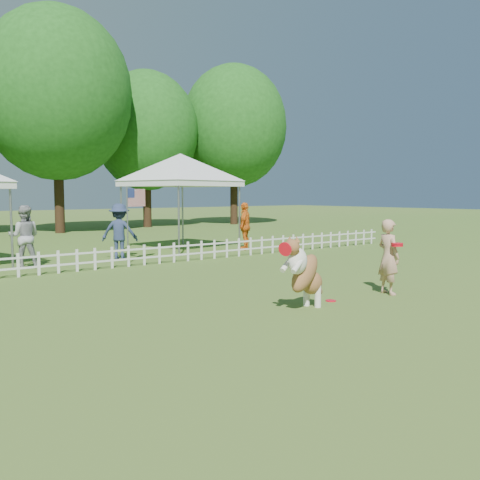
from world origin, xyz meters
The scene contains 13 objects.
ground centered at (0.00, 0.00, 0.00)m, with size 120.00×120.00×0.00m, color #3A6C22.
picket_fence centered at (0.00, 7.00, 0.30)m, with size 22.00×0.08×0.60m, color silver, non-canonical shape.
handler centered at (1.99, -0.07, 0.77)m, with size 0.56×0.37×1.54m, color tan.
dog centered at (-0.38, -0.01, 0.66)m, with size 1.27×0.42×1.31m, color brown, non-canonical shape.
frisbee_on_turf centered at (0.52, 0.17, 0.01)m, with size 0.20×0.20×0.02m, color red.
canopy_tent_right centered at (3.46, 10.05, 1.72)m, with size 3.33×3.33×3.44m, color white, non-canonical shape.
flag_pole centered at (0.05, 7.61, 1.13)m, with size 0.87×0.09×2.25m, color gray, non-canonical shape.
spectator_a centered at (-2.59, 8.63, 0.87)m, with size 0.85×0.66×1.74m, color #9A9CA0.
spectator_b centered at (0.38, 8.82, 0.87)m, with size 1.13×0.65×1.75m, color navy.
spectator_c centered at (5.20, 8.45, 0.87)m, with size 1.02×0.42×1.74m, color orange.
tree_center_right centered at (3.00, 21.00, 6.30)m, with size 7.60×7.60×12.60m, color #1A4E16, non-canonical shape.
tree_right centered at (9.00, 22.50, 5.20)m, with size 6.20×6.20×10.40m, color #1A4E16, non-canonical shape.
tree_far_right centered at (15.00, 21.50, 5.70)m, with size 7.00×7.00×11.40m, color #1A4E16, non-canonical shape.
Camera 1 is at (-7.20, -6.61, 2.07)m, focal length 40.00 mm.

